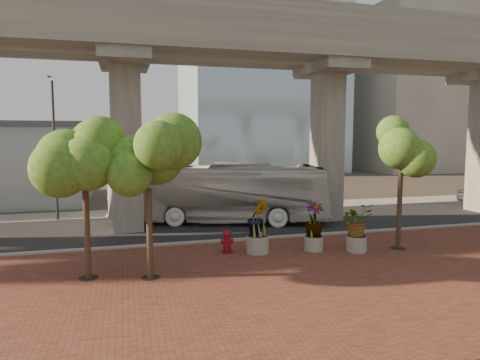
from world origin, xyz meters
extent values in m
plane|color=#3A342A|center=(0.00, 0.00, 0.00)|extent=(160.00, 160.00, 0.00)
cube|color=brown|center=(0.00, -8.00, 0.03)|extent=(70.00, 13.00, 0.06)
cube|color=black|center=(0.00, 2.00, 0.02)|extent=(90.00, 8.00, 0.04)
cube|color=gray|center=(0.00, -2.00, 0.08)|extent=(70.00, 0.25, 0.16)
cube|color=gray|center=(0.00, 7.50, 0.03)|extent=(90.00, 3.00, 0.06)
cube|color=gray|center=(0.00, 0.40, 10.50)|extent=(72.00, 2.40, 1.80)
cube|color=gray|center=(0.00, 3.60, 10.50)|extent=(72.00, 2.40, 1.80)
cube|color=gray|center=(0.00, -0.70, 11.90)|extent=(72.00, 0.12, 1.00)
cube|color=gray|center=(0.00, 4.70, 11.90)|extent=(72.00, 0.12, 1.00)
cube|color=#ABA59A|center=(38.00, 36.00, 12.00)|extent=(18.00, 16.00, 24.00)
imported|color=silver|center=(-0.60, 2.80, 1.81)|extent=(13.28, 6.77, 3.61)
cylinder|color=maroon|center=(-1.81, -4.02, 0.11)|extent=(0.49, 0.49, 0.11)
cylinder|color=maroon|center=(-1.81, -4.02, 0.51)|extent=(0.33, 0.33, 0.79)
sphere|color=maroon|center=(-1.81, -4.02, 0.90)|extent=(0.38, 0.38, 0.38)
cylinder|color=maroon|center=(-1.81, -4.02, 1.08)|extent=(0.11, 0.11, 0.14)
cylinder|color=maroon|center=(-1.81, -4.02, 0.58)|extent=(0.54, 0.22, 0.22)
cylinder|color=#9A968B|center=(3.89, -5.33, 0.41)|extent=(0.90, 0.90, 0.70)
imported|color=#2A5516|center=(3.89, -5.33, 1.52)|extent=(2.01, 2.01, 1.51)
cylinder|color=#9C998D|center=(2.08, -4.70, 0.39)|extent=(0.85, 0.85, 0.66)
imported|color=#2A5516|center=(2.08, -4.70, 1.49)|extent=(2.07, 2.07, 1.55)
cylinder|color=#AEAB9D|center=(-0.50, -4.39, 0.45)|extent=(1.00, 1.00, 0.78)
imported|color=#2A5516|center=(-0.50, -4.39, 1.67)|extent=(2.22, 2.22, 1.66)
cylinder|color=#463628|center=(-7.51, -6.04, 1.74)|extent=(0.22, 0.22, 3.35)
cylinder|color=black|center=(-7.51, -6.04, 0.07)|extent=(0.70, 0.70, 0.01)
cylinder|color=#463628|center=(-5.32, -6.60, 1.71)|extent=(0.22, 0.22, 3.30)
cylinder|color=black|center=(-5.32, -6.60, 0.07)|extent=(0.70, 0.70, 0.01)
cylinder|color=#463628|center=(6.02, -5.39, 1.90)|extent=(0.22, 0.22, 3.68)
cylinder|color=black|center=(6.02, -5.39, 0.07)|extent=(0.70, 0.70, 0.01)
cylinder|color=#303035|center=(-10.25, 6.15, 4.35)|extent=(0.15, 0.15, 8.62)
cube|color=#303035|center=(-10.25, 5.62, 8.66)|extent=(0.16, 1.08, 0.16)
cube|color=silver|center=(-10.25, 5.08, 8.55)|extent=(0.43, 0.22, 0.13)
cylinder|color=#323137|center=(8.55, 7.28, 4.27)|extent=(0.15, 0.15, 8.46)
cube|color=#323137|center=(8.55, 6.75, 8.50)|extent=(0.16, 1.06, 0.16)
cube|color=silver|center=(8.55, 6.22, 8.39)|extent=(0.42, 0.21, 0.13)
camera|label=1|loc=(-6.12, -22.19, 5.24)|focal=32.00mm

